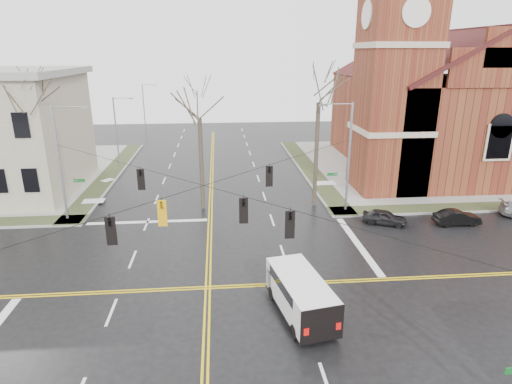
{
  "coord_description": "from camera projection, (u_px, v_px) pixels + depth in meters",
  "views": [
    {
      "loc": [
        0.85,
        -21.89,
        13.01
      ],
      "look_at": [
        3.33,
        6.0,
        3.76
      ],
      "focal_mm": 30.0,
      "sensor_mm": 36.0,
      "label": 1
    }
  ],
  "objects": [
    {
      "name": "ground",
      "position": [
        208.0,
        288.0,
        24.71
      ],
      "size": [
        120.0,
        120.0,
        0.0
      ],
      "primitive_type": "plane",
      "color": "black",
      "rests_on": "ground"
    },
    {
      "name": "sidewalks",
      "position": [
        208.0,
        286.0,
        24.68
      ],
      "size": [
        80.0,
        80.0,
        0.17
      ],
      "color": "gray",
      "rests_on": "ground"
    },
    {
      "name": "road_markings",
      "position": [
        208.0,
        288.0,
        24.71
      ],
      "size": [
        100.0,
        100.0,
        0.01
      ],
      "color": "gold",
      "rests_on": "ground"
    },
    {
      "name": "church",
      "position": [
        432.0,
        94.0,
        47.59
      ],
      "size": [
        24.28,
        27.48,
        27.5
      ],
      "color": "maroon",
      "rests_on": "ground"
    },
    {
      "name": "signal_pole_ne",
      "position": [
        347.0,
        155.0,
        34.99
      ],
      "size": [
        2.75,
        0.22,
        9.0
      ],
      "color": "gray",
      "rests_on": "ground"
    },
    {
      "name": "signal_pole_nw",
      "position": [
        61.0,
        161.0,
        33.08
      ],
      "size": [
        2.75,
        0.22,
        9.0
      ],
      "color": "gray",
      "rests_on": "ground"
    },
    {
      "name": "span_wires",
      "position": [
        204.0,
        185.0,
        22.76
      ],
      "size": [
        23.02,
        23.02,
        0.03
      ],
      "color": "black",
      "rests_on": "ground"
    },
    {
      "name": "traffic_signals",
      "position": [
        204.0,
        203.0,
        22.37
      ],
      "size": [
        8.21,
        8.26,
        1.3
      ],
      "color": "black",
      "rests_on": "ground"
    },
    {
      "name": "streetlight_north_a",
      "position": [
        117.0,
        130.0,
        48.89
      ],
      "size": [
        2.3,
        0.2,
        8.0
      ],
      "color": "gray",
      "rests_on": "ground"
    },
    {
      "name": "streetlight_north_b",
      "position": [
        145.0,
        108.0,
        67.81
      ],
      "size": [
        2.3,
        0.2,
        8.0
      ],
      "color": "gray",
      "rests_on": "ground"
    },
    {
      "name": "cargo_van",
      "position": [
        299.0,
        291.0,
        22.04
      ],
      "size": [
        3.07,
        5.75,
        2.08
      ],
      "rotation": [
        0.0,
        0.0,
        0.18
      ],
      "color": "white",
      "rests_on": "ground"
    },
    {
      "name": "parked_car_a",
      "position": [
        384.0,
        217.0,
        33.64
      ],
      "size": [
        3.65,
        2.63,
        1.16
      ],
      "primitive_type": "imported",
      "rotation": [
        0.0,
        0.0,
        1.15
      ],
      "color": "black",
      "rests_on": "ground"
    },
    {
      "name": "parked_car_b",
      "position": [
        457.0,
        217.0,
        33.54
      ],
      "size": [
        3.55,
        1.24,
        1.17
      ],
      "primitive_type": "imported",
      "rotation": [
        0.0,
        0.0,
        1.57
      ],
      "color": "black",
      "rests_on": "ground"
    },
    {
      "name": "tree_nw_far",
      "position": [
        31.0,
        104.0,
        33.35
      ],
      "size": [
        4.0,
        4.0,
        12.59
      ],
      "color": "#362E22",
      "rests_on": "ground"
    },
    {
      "name": "tree_nw_near",
      "position": [
        199.0,
        112.0,
        34.65
      ],
      "size": [
        4.0,
        4.0,
        11.45
      ],
      "color": "#362E22",
      "rests_on": "ground"
    },
    {
      "name": "tree_ne",
      "position": [
        319.0,
        95.0,
        35.05
      ],
      "size": [
        4.0,
        4.0,
        13.22
      ],
      "color": "#362E22",
      "rests_on": "ground"
    }
  ]
}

